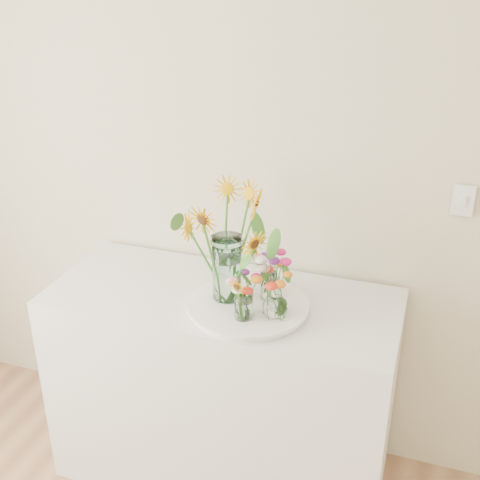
{
  "coord_description": "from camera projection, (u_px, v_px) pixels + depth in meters",
  "views": [
    {
      "loc": [
        0.64,
        -0.01,
        2.1
      ],
      "look_at": [
        -0.01,
        1.89,
        1.18
      ],
      "focal_mm": 45.0,
      "sensor_mm": 36.0,
      "label": 1
    }
  ],
  "objects": [
    {
      "name": "mason_jar",
      "position": [
        227.0,
        268.0,
        2.27
      ],
      "size": [
        0.12,
        0.12,
        0.26
      ],
      "primitive_type": "cylinder",
      "rotation": [
        0.0,
        0.0,
        0.04
      ],
      "color": "#BFF0E1",
      "rests_on": "tray"
    },
    {
      "name": "sunflower_bouquet",
      "position": [
        227.0,
        244.0,
        2.23
      ],
      "size": [
        0.63,
        0.63,
        0.46
      ],
      "primitive_type": null,
      "rotation": [
        0.0,
        0.0,
        0.04
      ],
      "color": "#DD9904",
      "rests_on": "tray"
    },
    {
      "name": "wildflower_posy_b",
      "position": [
        276.0,
        289.0,
        2.16
      ],
      "size": [
        0.2,
        0.2,
        0.23
      ],
      "primitive_type": null,
      "color": "orange",
      "rests_on": "tray"
    },
    {
      "name": "small_vase_a",
      "position": [
        244.0,
        305.0,
        2.16
      ],
      "size": [
        0.09,
        0.09,
        0.12
      ],
      "primitive_type": "cylinder",
      "rotation": [
        0.0,
        0.0,
        -0.39
      ],
      "color": "white",
      "rests_on": "tray"
    },
    {
      "name": "wildflower_posy_c",
      "position": [
        269.0,
        275.0,
        2.28
      ],
      "size": [
        0.18,
        0.18,
        0.2
      ],
      "primitive_type": null,
      "color": "orange",
      "rests_on": "tray"
    },
    {
      "name": "wildflower_posy_a",
      "position": [
        244.0,
        294.0,
        2.15
      ],
      "size": [
        0.18,
        0.18,
        0.21
      ],
      "primitive_type": null,
      "color": "orange",
      "rests_on": "tray"
    },
    {
      "name": "tray",
      "position": [
        248.0,
        307.0,
        2.29
      ],
      "size": [
        0.44,
        0.44,
        0.02
      ],
      "primitive_type": "cylinder",
      "color": "white",
      "rests_on": "counter"
    },
    {
      "name": "counter",
      "position": [
        223.0,
        387.0,
        2.58
      ],
      "size": [
        1.4,
        0.6,
        0.9
      ],
      "primitive_type": "cube",
      "color": "white",
      "rests_on": "ground_plane"
    },
    {
      "name": "small_vase_c",
      "position": [
        269.0,
        286.0,
        2.3
      ],
      "size": [
        0.08,
        0.08,
        0.11
      ],
      "primitive_type": "cylinder",
      "rotation": [
        0.0,
        0.0,
        0.27
      ],
      "color": "white",
      "rests_on": "tray"
    },
    {
      "name": "small_vase_b",
      "position": [
        276.0,
        300.0,
        2.18
      ],
      "size": [
        0.1,
        0.1,
        0.14
      ],
      "primitive_type": null,
      "rotation": [
        0.0,
        0.0,
        0.04
      ],
      "color": "white",
      "rests_on": "tray"
    }
  ]
}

